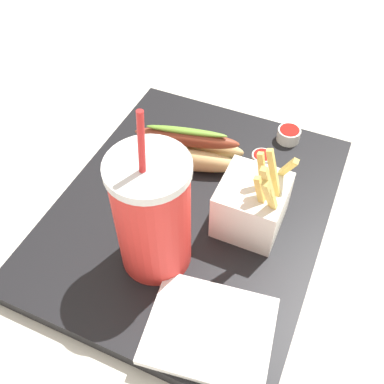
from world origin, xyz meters
name	(u,v)px	position (x,y,z in m)	size (l,w,h in m)	color
ground_plane	(192,220)	(0.00, 0.00, -0.01)	(2.40, 2.40, 0.02)	silver
food_tray	(192,211)	(0.00, 0.00, 0.01)	(0.44, 0.35, 0.02)	black
soda_cup	(152,215)	(0.09, -0.01, 0.10)	(0.09, 0.09, 0.23)	red
fries_basket	(252,204)	(0.00, 0.08, 0.06)	(0.09, 0.08, 0.14)	white
hot_dog_1	(187,149)	(-0.08, -0.04, 0.04)	(0.09, 0.17, 0.06)	#DBB775
ketchup_cup_1	(289,134)	(-0.18, 0.08, 0.03)	(0.04, 0.04, 0.02)	white
ketchup_cup_2	(262,159)	(-0.11, 0.06, 0.03)	(0.03, 0.03, 0.02)	white
napkin_stack	(210,330)	(0.16, 0.09, 0.02)	(0.11, 0.14, 0.01)	white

